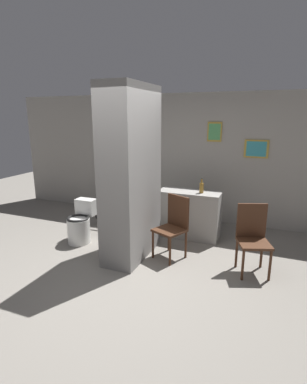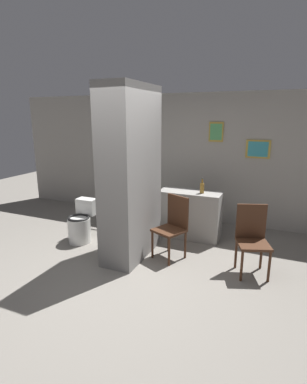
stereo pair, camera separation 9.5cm
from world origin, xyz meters
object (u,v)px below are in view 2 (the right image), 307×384
Objects in this scene: bicycle at (129,213)px; bottle_tall at (202,188)px; chair_near_pillar at (173,224)px; toilet at (81,224)px; chair_by_doorway at (252,237)px.

bottle_tall is (1.40, 0.08, 0.62)m from bicycle.
chair_near_pillar is 0.62× the size of bicycle.
bicycle is at bearing 57.87° from toilet.
bottle_tall is at bearing 25.18° from toilet.
bottle_tall reaches higher than chair_near_pillar.
chair_near_pillar is at bearing -105.46° from bottle_tall.
toilet is at bearing -154.05° from chair_near_pillar.
toilet is 0.74× the size of chair_near_pillar.
bottle_tall is at bearing 117.51° from chair_by_doorway.
chair_near_pillar is 1.17m from chair_by_doorway.
chair_by_doorway is 3.53× the size of bottle_tall.
toilet is 2.21m from bottle_tall.
bottle_tall is at bearing 3.08° from bicycle.
toilet is 1.70m from chair_near_pillar.
chair_near_pillar is at bearing 158.85° from chair_by_doorway.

